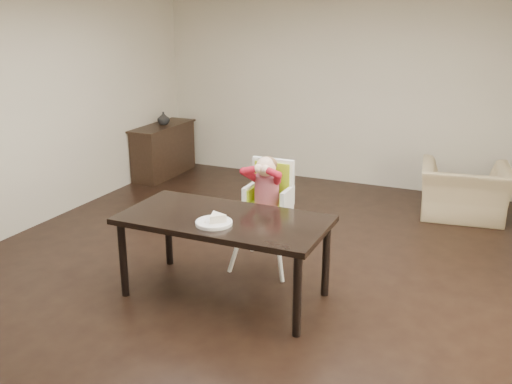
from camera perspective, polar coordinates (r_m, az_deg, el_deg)
ground at (r=5.53m, az=0.17°, el=-8.66°), size 7.00×7.00×0.00m
room_walls at (r=4.99m, az=0.19°, el=10.80°), size 6.02×7.02×2.71m
dining_table at (r=4.97m, az=-3.21°, el=-3.38°), size 1.80×0.90×0.75m
high_chair at (r=5.53m, az=1.18°, el=0.28°), size 0.48×0.48×1.13m
plate at (r=4.77m, az=-4.13°, el=-2.89°), size 0.40×0.40×0.09m
armchair at (r=7.41m, az=20.13°, el=0.88°), size 1.10×0.79×0.89m
sideboard at (r=8.91m, az=-9.23°, el=4.15°), size 0.44×1.26×0.79m
vase at (r=8.84m, az=-9.23°, el=7.27°), size 0.19×0.20×0.19m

